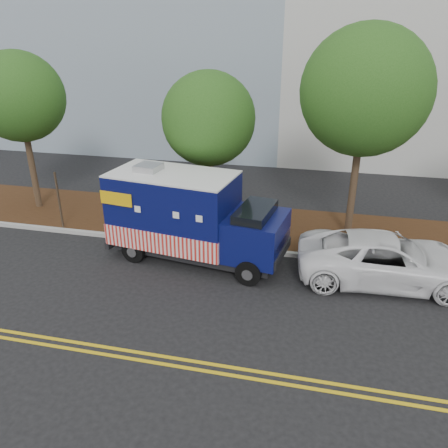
# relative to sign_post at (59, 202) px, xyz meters

# --- Properties ---
(ground) EXTENTS (120.00, 120.00, 0.00)m
(ground) POSITION_rel_sign_post_xyz_m (5.21, -1.55, -1.20)
(ground) COLOR black
(ground) RESTS_ON ground
(curb) EXTENTS (120.00, 0.18, 0.15)m
(curb) POSITION_rel_sign_post_xyz_m (5.21, -0.15, -1.12)
(curb) COLOR #9E9E99
(curb) RESTS_ON ground
(mulch_strip) EXTENTS (120.00, 4.00, 0.15)m
(mulch_strip) POSITION_rel_sign_post_xyz_m (5.21, 1.95, -1.12)
(mulch_strip) COLOR black
(mulch_strip) RESTS_ON ground
(centerline_near) EXTENTS (120.00, 0.10, 0.01)m
(centerline_near) POSITION_rel_sign_post_xyz_m (5.21, -6.00, -1.19)
(centerline_near) COLOR gold
(centerline_near) RESTS_ON ground
(centerline_far) EXTENTS (120.00, 0.10, 0.01)m
(centerline_far) POSITION_rel_sign_post_xyz_m (5.21, -6.25, -1.19)
(centerline_far) COLOR gold
(centerline_far) RESTS_ON ground
(tree_a) EXTENTS (3.55, 3.55, 6.58)m
(tree_a) POSITION_rel_sign_post_xyz_m (-2.27, 1.79, 3.59)
(tree_a) COLOR #38281C
(tree_a) RESTS_ON ground
(tree_b) EXTENTS (3.53, 3.53, 5.96)m
(tree_b) POSITION_rel_sign_post_xyz_m (5.41, 2.12, 2.99)
(tree_b) COLOR #38281C
(tree_b) RESTS_ON ground
(tree_c) EXTENTS (4.34, 4.34, 7.54)m
(tree_c) POSITION_rel_sign_post_xyz_m (10.87, 1.88, 4.16)
(tree_c) COLOR #38281C
(tree_c) RESTS_ON ground
(sign_post) EXTENTS (0.06, 0.06, 2.40)m
(sign_post) POSITION_rel_sign_post_xyz_m (0.00, 0.00, 0.00)
(sign_post) COLOR #473828
(sign_post) RESTS_ON ground
(food_truck) EXTENTS (6.27, 3.06, 3.17)m
(food_truck) POSITION_rel_sign_post_xyz_m (5.47, -0.95, 0.24)
(food_truck) COLOR black
(food_truck) RESTS_ON ground
(white_car) EXTENTS (5.57, 2.80, 1.51)m
(white_car) POSITION_rel_sign_post_xyz_m (11.90, -1.12, -0.44)
(white_car) COLOR white
(white_car) RESTS_ON ground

